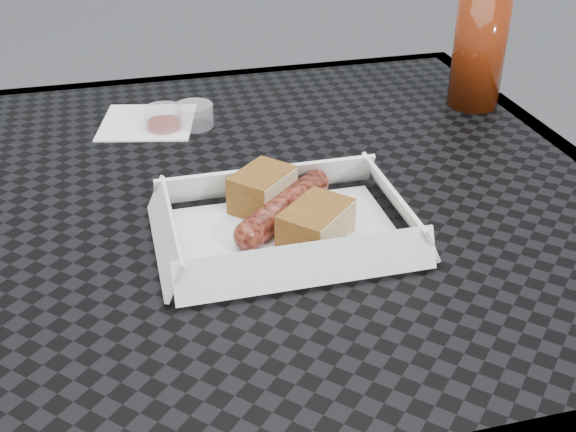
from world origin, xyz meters
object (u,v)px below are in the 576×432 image
(bratwurst, at_px, (284,208))
(drink_glass, at_px, (479,51))
(patio_table, at_px, (267,247))
(food_tray, at_px, (286,235))

(bratwurst, height_order, drink_glass, drink_glass)
(patio_table, bearing_deg, food_tray, -91.54)
(bratwurst, relative_size, drink_glass, 0.78)
(food_tray, xyz_separation_m, drink_glass, (0.34, 0.27, 0.08))
(drink_glass, bearing_deg, food_tray, -141.35)
(patio_table, height_order, drink_glass, drink_glass)
(food_tray, bearing_deg, drink_glass, 38.65)
(patio_table, relative_size, food_tray, 3.64)
(food_tray, distance_m, drink_glass, 0.44)
(patio_table, distance_m, drink_glass, 0.41)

